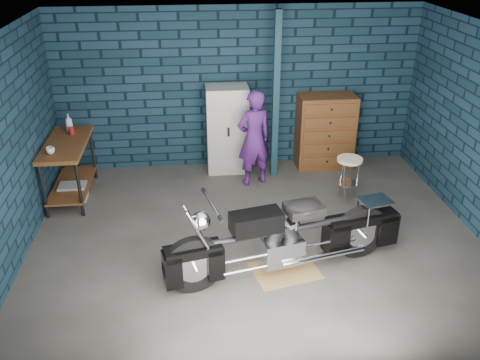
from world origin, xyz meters
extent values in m
plane|color=#4F4C49|center=(0.00, 0.00, 0.00)|extent=(6.00, 6.00, 0.00)
cube|color=#0F2532|center=(0.00, 2.50, 1.35)|extent=(6.00, 0.02, 2.70)
cube|color=#0F2532|center=(-3.00, 0.00, 1.35)|extent=(0.02, 5.00, 2.70)
cube|color=silver|center=(0.00, 0.00, 2.70)|extent=(6.00, 5.00, 0.02)
cube|color=#122E3A|center=(0.55, 1.95, 1.35)|extent=(0.10, 0.10, 2.70)
cube|color=brown|center=(-2.68, 1.50, 0.46)|extent=(0.60, 1.40, 0.91)
cube|color=olive|center=(0.26, -0.72, 0.00)|extent=(0.90, 0.75, 0.01)
imported|color=#4E1E72|center=(0.17, 1.68, 0.78)|extent=(0.66, 0.54, 1.57)
cube|color=#94979C|center=(-2.66, 1.40, 0.13)|extent=(0.40, 0.29, 0.25)
cube|color=beige|center=(-0.20, 2.23, 0.74)|extent=(0.69, 0.49, 1.47)
cube|color=brown|center=(1.48, 2.23, 0.64)|extent=(0.95, 0.53, 1.27)
imported|color=beige|center=(-2.80, 1.10, 0.96)|extent=(0.14, 0.14, 0.10)
cylinder|color=maroon|center=(-2.64, 1.82, 0.97)|extent=(0.08, 0.08, 0.11)
imported|color=#94979C|center=(-2.69, 1.95, 1.05)|extent=(0.12, 0.12, 0.29)
camera|label=1|loc=(-0.80, -5.71, 3.81)|focal=38.00mm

